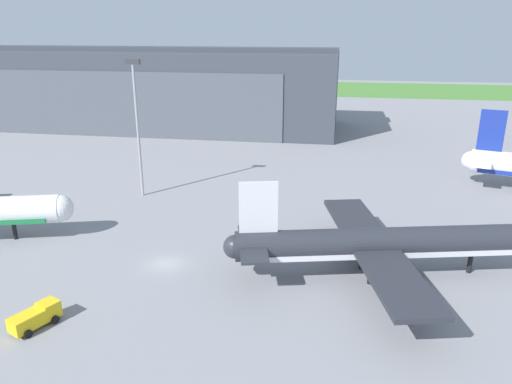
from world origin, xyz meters
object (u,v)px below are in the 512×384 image
(airliner_near_left, at_px, (378,244))
(pushback_tractor, at_px, (36,317))
(apron_light_mast, at_px, (137,120))
(maintenance_hangar, at_px, (150,89))

(airliner_near_left, height_order, pushback_tractor, airliner_near_left)
(airliner_near_left, bearing_deg, pushback_tractor, -154.16)
(airliner_near_left, xyz_separation_m, apron_light_mast, (-37.75, 22.44, 8.95))
(maintenance_hangar, distance_m, apron_light_mast, 63.01)
(airliner_near_left, relative_size, pushback_tractor, 6.88)
(pushback_tractor, bearing_deg, airliner_near_left, 25.84)
(apron_light_mast, bearing_deg, pushback_tractor, -82.95)
(maintenance_hangar, distance_m, airliner_near_left, 100.93)
(maintenance_hangar, relative_size, pushback_tractor, 20.77)
(maintenance_hangar, relative_size, apron_light_mast, 4.65)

